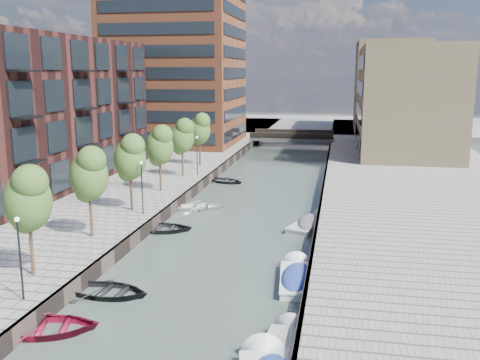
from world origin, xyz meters
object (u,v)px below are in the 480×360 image
(sloop_1, at_px, (162,231))
(car, at_px, (363,144))
(sloop_0, at_px, (108,295))
(tree_4, at_px, (160,144))
(tree_5, at_px, (182,135))
(sloop_2, at_px, (47,333))
(motorboat_2, at_px, (283,350))
(tree_1, at_px, (27,197))
(tree_3, at_px, (130,156))
(tree_6, at_px, (199,128))
(motorboat_4, at_px, (311,224))
(tree_2, at_px, (89,173))
(motorboat_3, at_px, (296,277))
(bridge, at_px, (293,137))
(sloop_3, at_px, (200,210))
(sloop_4, at_px, (226,182))

(sloop_1, height_order, car, car)
(sloop_0, bearing_deg, tree_4, 14.69)
(tree_5, bearing_deg, tree_4, -90.00)
(sloop_2, height_order, motorboat_2, motorboat_2)
(tree_1, distance_m, tree_5, 28.00)
(sloop_2, distance_m, car, 59.16)
(tree_5, relative_size, car, 1.58)
(tree_3, xyz_separation_m, sloop_0, (4.10, -13.65, -5.31))
(sloop_2, distance_m, motorboat_2, 10.85)
(tree_5, bearing_deg, sloop_1, -78.99)
(sloop_1, height_order, motorboat_2, motorboat_2)
(sloop_1, relative_size, sloop_2, 0.97)
(tree_6, bearing_deg, motorboat_4, -54.35)
(sloop_2, bearing_deg, sloop_1, -17.20)
(tree_2, height_order, sloop_1, tree_2)
(tree_2, height_order, motorboat_3, tree_2)
(tree_5, relative_size, motorboat_3, 1.10)
(tree_1, distance_m, motorboat_4, 21.46)
(motorboat_2, bearing_deg, tree_2, 142.27)
(bridge, height_order, sloop_0, bridge)
(tree_6, bearing_deg, tree_2, -90.00)
(motorboat_3, bearing_deg, sloop_2, -142.26)
(sloop_1, bearing_deg, tree_1, 158.25)
(tree_4, bearing_deg, sloop_0, -78.78)
(tree_3, distance_m, tree_4, 7.00)
(tree_6, bearing_deg, bridge, 71.90)
(sloop_1, bearing_deg, tree_3, 50.73)
(bridge, height_order, tree_5, tree_5)
(sloop_2, xyz_separation_m, motorboat_2, (10.84, 0.32, 0.09))
(tree_4, bearing_deg, tree_2, -90.00)
(tree_3, distance_m, sloop_2, 19.12)
(tree_3, bearing_deg, sloop_2, -80.29)
(bridge, height_order, tree_1, tree_1)
(tree_2, bearing_deg, motorboat_2, -37.73)
(sloop_3, distance_m, car, 37.21)
(tree_1, bearing_deg, tree_6, 90.00)
(tree_2, relative_size, car, 1.58)
(tree_3, xyz_separation_m, sloop_3, (4.30, 4.74, -5.31))
(sloop_1, bearing_deg, sloop_2, 172.66)
(tree_3, distance_m, sloop_0, 15.21)
(tree_1, relative_size, car, 1.58)
(tree_3, relative_size, motorboat_4, 1.07)
(bridge, distance_m, sloop_4, 30.89)
(car, bearing_deg, tree_2, -108.10)
(car, bearing_deg, sloop_1, -106.93)
(sloop_4, xyz_separation_m, motorboat_4, (9.99, -15.07, 0.21))
(tree_2, distance_m, tree_5, 21.00)
(sloop_0, bearing_deg, car, -12.65)
(bridge, relative_size, tree_6, 2.18)
(tree_3, height_order, car, tree_3)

